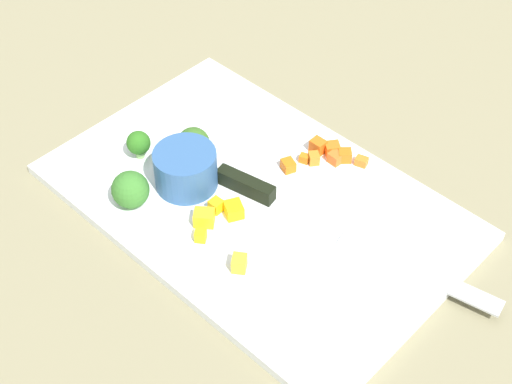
{
  "coord_description": "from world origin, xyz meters",
  "views": [
    {
      "loc": [
        -0.42,
        0.44,
        0.65
      ],
      "look_at": [
        0.0,
        0.0,
        0.02
      ],
      "focal_mm": 52.91,
      "sensor_mm": 36.0,
      "label": 1
    }
  ],
  "objects": [
    {
      "name": "carrot_dice_2",
      "position": [
        -0.0,
        -0.11,
        0.02
      ],
      "size": [
        0.02,
        0.02,
        0.02
      ],
      "primitive_type": "cube",
      "rotation": [
        0.0,
        0.0,
        1.57
      ],
      "color": "orange",
      "rests_on": "cutting_board"
    },
    {
      "name": "carrot_dice_6",
      "position": [
        -0.01,
        -0.09,
        0.02
      ],
      "size": [
        0.02,
        0.02,
        0.01
      ],
      "primitive_type": "cube",
      "rotation": [
        0.0,
        0.0,
        0.91
      ],
      "color": "orange",
      "rests_on": "cutting_board"
    },
    {
      "name": "carrot_dice_4",
      "position": [
        -0.03,
        -0.12,
        0.02
      ],
      "size": [
        0.02,
        0.02,
        0.01
      ],
      "primitive_type": "cube",
      "rotation": [
        0.0,
        0.0,
        0.78
      ],
      "color": "orange",
      "rests_on": "cutting_board"
    },
    {
      "name": "prep_bowl",
      "position": [
        0.08,
        0.04,
        0.04
      ],
      "size": [
        0.07,
        0.07,
        0.05
      ],
      "primitive_type": "cylinder",
      "color": "#315A93",
      "rests_on": "cutting_board"
    },
    {
      "name": "pepper_dice_0",
      "position": [
        -0.0,
        0.09,
        0.02
      ],
      "size": [
        0.02,
        0.02,
        0.01
      ],
      "primitive_type": "cube",
      "rotation": [
        0.0,
        0.0,
        2.18
      ],
      "color": "yellow",
      "rests_on": "cutting_board"
    },
    {
      "name": "broccoli_floret_2",
      "position": [
        0.11,
        -0.0,
        0.03
      ],
      "size": [
        0.04,
        0.04,
        0.04
      ],
      "color": "#88AC59",
      "rests_on": "cutting_board"
    },
    {
      "name": "broccoli_floret_1",
      "position": [
        0.1,
        0.11,
        0.03
      ],
      "size": [
        0.04,
        0.04,
        0.05
      ],
      "color": "#7FB954",
      "rests_on": "cutting_board"
    },
    {
      "name": "broccoli_floret_0",
      "position": [
        0.15,
        0.05,
        0.03
      ],
      "size": [
        0.03,
        0.03,
        0.04
      ],
      "color": "#8FC26C",
      "rests_on": "cutting_board"
    },
    {
      "name": "ground_plane",
      "position": [
        0.0,
        0.0,
        0.0
      ],
      "size": [
        4.0,
        4.0,
        0.0
      ],
      "primitive_type": "plane",
      "color": "gray"
    },
    {
      "name": "pepper_dice_1",
      "position": [
        0.0,
        0.04,
        0.02
      ],
      "size": [
        0.03,
        0.03,
        0.02
      ],
      "primitive_type": "cube",
      "rotation": [
        0.0,
        0.0,
        2.65
      ],
      "color": "yellow",
      "rests_on": "cutting_board"
    },
    {
      "name": "carrot_dice_1",
      "position": [
        -0.05,
        -0.13,
        0.02
      ],
      "size": [
        0.02,
        0.02,
        0.01
      ],
      "primitive_type": "cube",
      "rotation": [
        0.0,
        0.0,
        1.86
      ],
      "color": "orange",
      "rests_on": "cutting_board"
    },
    {
      "name": "pepper_dice_3",
      "position": [
        0.02,
        0.05,
        0.02
      ],
      "size": [
        0.01,
        0.01,
        0.02
      ],
      "primitive_type": "cube",
      "rotation": [
        0.0,
        0.0,
        0.03
      ],
      "color": "yellow",
      "rests_on": "cutting_board"
    },
    {
      "name": "pepper_dice_2",
      "position": [
        -0.06,
        0.09,
        0.02
      ],
      "size": [
        0.02,
        0.02,
        0.02
      ],
      "primitive_type": "cube",
      "rotation": [
        0.0,
        0.0,
        2.18
      ],
      "color": "yellow",
      "rests_on": "cutting_board"
    },
    {
      "name": "chef_knife",
      "position": [
        -0.05,
        -0.01,
        0.02
      ],
      "size": [
        0.35,
        0.09,
        0.02
      ],
      "rotation": [
        0.0,
        0.0,
        3.34
      ],
      "color": "silver",
      "rests_on": "cutting_board"
    },
    {
      "name": "pepper_dice_4",
      "position": [
        0.01,
        0.07,
        0.02
      ],
      "size": [
        0.03,
        0.03,
        0.02
      ],
      "primitive_type": "cube",
      "rotation": [
        0.0,
        0.0,
        0.68
      ],
      "color": "yellow",
      "rests_on": "cutting_board"
    },
    {
      "name": "cutting_board",
      "position": [
        0.0,
        0.0,
        0.01
      ],
      "size": [
        0.48,
        0.31,
        0.01
      ],
      "primitive_type": "cube",
      "color": "white",
      "rests_on": "ground_plane"
    },
    {
      "name": "carrot_dice_5",
      "position": [
        -0.03,
        -0.11,
        0.02
      ],
      "size": [
        0.02,
        0.02,
        0.01
      ],
      "primitive_type": "cube",
      "rotation": [
        0.0,
        0.0,
        3.09
      ],
      "color": "orange",
      "rests_on": "cutting_board"
    },
    {
      "name": "carrot_dice_3",
      "position": [
        0.01,
        -0.06,
        0.02
      ],
      "size": [
        0.02,
        0.02,
        0.01
      ],
      "primitive_type": "cube",
      "rotation": [
        0.0,
        0.0,
        2.75
      ],
      "color": "orange",
      "rests_on": "cutting_board"
    },
    {
      "name": "carrot_dice_7",
      "position": [
        0.0,
        -0.09,
        0.02
      ],
      "size": [
        0.01,
        0.01,
        0.01
      ],
      "primitive_type": "cube",
      "rotation": [
        0.0,
        0.0,
        0.34
      ],
      "color": "orange",
      "rests_on": "cutting_board"
    },
    {
      "name": "carrot_dice_0",
      "position": [
        -0.01,
        -0.12,
        0.02
      ],
      "size": [
        0.02,
        0.02,
        0.02
      ],
      "primitive_type": "cube",
      "rotation": [
        0.0,
        0.0,
        0.93
      ],
      "color": "orange",
      "rests_on": "cutting_board"
    }
  ]
}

